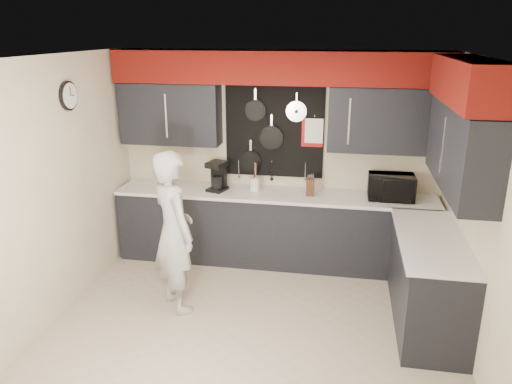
% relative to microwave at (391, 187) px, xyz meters
% --- Properties ---
extents(ground, '(4.00, 4.00, 0.00)m').
position_rel_microwave_xyz_m(ground, '(-1.38, -1.45, -1.07)').
color(ground, '#B4A38C').
rests_on(ground, ground).
extents(back_wall_assembly, '(4.00, 0.36, 2.60)m').
position_rel_microwave_xyz_m(back_wall_assembly, '(-1.37, 0.15, 0.94)').
color(back_wall_assembly, beige).
rests_on(back_wall_assembly, ground).
extents(right_wall_assembly, '(0.36, 3.50, 2.60)m').
position_rel_microwave_xyz_m(right_wall_assembly, '(0.48, -1.19, 0.88)').
color(right_wall_assembly, beige).
rests_on(right_wall_assembly, ground).
extents(left_wall_assembly, '(0.05, 3.50, 2.60)m').
position_rel_microwave_xyz_m(left_wall_assembly, '(-3.37, -1.44, 0.27)').
color(left_wall_assembly, beige).
rests_on(left_wall_assembly, ground).
extents(base_cabinets, '(3.95, 2.20, 0.92)m').
position_rel_microwave_xyz_m(base_cabinets, '(-0.89, -0.32, -0.61)').
color(base_cabinets, black).
rests_on(base_cabinets, ground).
extents(microwave, '(0.53, 0.36, 0.29)m').
position_rel_microwave_xyz_m(microwave, '(0.00, 0.00, 0.00)').
color(microwave, black).
rests_on(microwave, base_cabinets).
extents(knife_block, '(0.10, 0.10, 0.21)m').
position_rel_microwave_xyz_m(knife_block, '(-0.94, -0.04, -0.04)').
color(knife_block, '#331E10').
rests_on(knife_block, base_cabinets).
extents(utensil_crock, '(0.12, 0.12, 0.16)m').
position_rel_microwave_xyz_m(utensil_crock, '(-1.63, 0.05, -0.07)').
color(utensil_crock, white).
rests_on(utensil_crock, base_cabinets).
extents(coffee_maker, '(0.27, 0.30, 0.37)m').
position_rel_microwave_xyz_m(coffee_maker, '(-2.08, -0.01, 0.04)').
color(coffee_maker, black).
rests_on(coffee_maker, base_cabinets).
extents(person, '(0.73, 0.73, 1.71)m').
position_rel_microwave_xyz_m(person, '(-2.23, -1.26, -0.21)').
color(person, '#ABABA9').
rests_on(person, ground).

